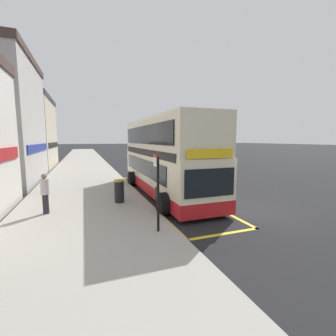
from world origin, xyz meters
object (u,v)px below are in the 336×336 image
object	(u,v)px
pedestrian_waiting_near_sign	(45,192)
parked_car_teal_ahead	(168,159)
bus_stop_sign	(157,186)
litter_bin	(119,191)
double_decker_bus	(164,159)

from	to	relation	value
pedestrian_waiting_near_sign	parked_car_teal_ahead	bearing A→B (deg)	54.71
bus_stop_sign	litter_bin	distance (m)	4.24
bus_stop_sign	parked_car_teal_ahead	size ratio (longest dim) A/B	0.62
bus_stop_sign	pedestrian_waiting_near_sign	world-z (taller)	bus_stop_sign
double_decker_bus	bus_stop_sign	bearing A→B (deg)	-111.37
bus_stop_sign	pedestrian_waiting_near_sign	distance (m)	5.14
bus_stop_sign	litter_bin	size ratio (longest dim) A/B	2.31
bus_stop_sign	parked_car_teal_ahead	distance (m)	20.71
bus_stop_sign	litter_bin	xyz separation A→B (m)	(-0.70, 4.06, -0.97)
parked_car_teal_ahead	pedestrian_waiting_near_sign	xyz separation A→B (m)	(-11.30, -15.97, 0.27)
parked_car_teal_ahead	litter_bin	size ratio (longest dim) A/B	3.73
parked_car_teal_ahead	litter_bin	world-z (taller)	parked_car_teal_ahead
bus_stop_sign	litter_bin	bearing A→B (deg)	99.77
double_decker_bus	litter_bin	xyz separation A→B (m)	(-2.90, -1.57, -1.36)
pedestrian_waiting_near_sign	litter_bin	bearing A→B (deg)	12.86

